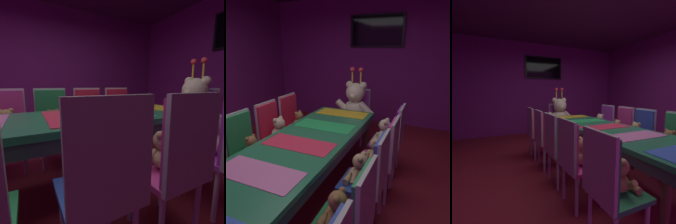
{
  "view_description": "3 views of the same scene",
  "coord_description": "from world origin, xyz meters",
  "views": [
    {
      "loc": [
        1.46,
        -0.28,
        1.02
      ],
      "look_at": [
        -0.2,
        0.6,
        0.71
      ],
      "focal_mm": 25.74,
      "sensor_mm": 36.0,
      "label": 1
    },
    {
      "loc": [
        1.24,
        -1.78,
        1.75
      ],
      "look_at": [
        0.06,
        0.91,
        0.85
      ],
      "focal_mm": 35.08,
      "sensor_mm": 36.0,
      "label": 2
    },
    {
      "loc": [
        -1.62,
        -2.08,
        1.26
      ],
      "look_at": [
        -0.18,
        1.13,
        0.86
      ],
      "focal_mm": 26.86,
      "sensor_mm": 36.0,
      "label": 3
    }
  ],
  "objects": [
    {
      "name": "ground_plane",
      "position": [
        0.0,
        0.0,
        0.0
      ],
      "size": [
        7.9,
        7.9,
        0.0
      ],
      "primitive_type": "plane",
      "color": "maroon"
    },
    {
      "name": "wall_left",
      "position": [
        -2.6,
        0.0,
        1.4
      ],
      "size": [
        0.12,
        6.4,
        2.8
      ],
      "primitive_type": "cube",
      "color": "#721E72",
      "rests_on": "ground_plane"
    },
    {
      "name": "banquet_table",
      "position": [
        0.0,
        -0.0,
        0.66
      ],
      "size": [
        0.9,
        2.85,
        0.75
      ],
      "color": "#26724C",
      "rests_on": "ground_plane"
    },
    {
      "name": "chair_left_1",
      "position": [
        -0.81,
        -0.51,
        0.6
      ],
      "size": [
        0.42,
        0.41,
        0.98
      ],
      "color": "#CC338C",
      "rests_on": "ground_plane"
    },
    {
      "name": "teddy_left_1",
      "position": [
        -0.67,
        -0.51,
        0.59
      ],
      "size": [
        0.25,
        0.33,
        0.31
      ],
      "color": "#9E7247",
      "rests_on": "chair_left_1"
    },
    {
      "name": "chair_left_2",
      "position": [
        -0.82,
        0.0,
        0.6
      ],
      "size": [
        0.42,
        0.41,
        0.98
      ],
      "color": "#268C4C",
      "rests_on": "ground_plane"
    },
    {
      "name": "teddy_left_2",
      "position": [
        -0.67,
        0.0,
        0.57
      ],
      "size": [
        0.21,
        0.28,
        0.26
      ],
      "color": "olive",
      "rests_on": "chair_left_2"
    },
    {
      "name": "chair_left_3",
      "position": [
        -0.83,
        0.54,
        0.6
      ],
      "size": [
        0.42,
        0.41,
        0.98
      ],
      "color": "red",
      "rests_on": "ground_plane"
    },
    {
      "name": "teddy_left_3",
      "position": [
        -0.68,
        0.54,
        0.6
      ],
      "size": [
        0.27,
        0.35,
        0.33
      ],
      "color": "beige",
      "rests_on": "chair_left_3"
    },
    {
      "name": "chair_left_4",
      "position": [
        -0.84,
        1.06,
        0.6
      ],
      "size": [
        0.42,
        0.41,
        0.98
      ],
      "color": "red",
      "rests_on": "ground_plane"
    },
    {
      "name": "teddy_left_4",
      "position": [
        -0.7,
        1.06,
        0.57
      ],
      "size": [
        0.22,
        0.29,
        0.27
      ],
      "color": "#9E7247",
      "rests_on": "chair_left_4"
    },
    {
      "name": "chair_right_2",
      "position": [
        0.82,
        0.02,
        0.6
      ],
      "size": [
        0.42,
        0.41,
        0.98
      ],
      "rotation": [
        0.0,
        0.0,
        3.14
      ],
      "color": "#2D47B2",
      "rests_on": "ground_plane"
    },
    {
      "name": "teddy_right_2",
      "position": [
        0.68,
        0.02,
        0.59
      ],
      "size": [
        0.25,
        0.32,
        0.3
      ],
      "rotation": [
        0.0,
        0.0,
        3.14
      ],
      "color": "tan",
      "rests_on": "chair_right_2"
    },
    {
      "name": "chair_right_3",
      "position": [
        0.84,
        0.51,
        0.6
      ],
      "size": [
        0.42,
        0.41,
        0.98
      ],
      "rotation": [
        0.0,
        0.0,
        3.14
      ],
      "color": "#CC338C",
      "rests_on": "ground_plane"
    },
    {
      "name": "teddy_right_3",
      "position": [
        0.7,
        0.51,
        0.57
      ],
      "size": [
        0.22,
        0.29,
        0.27
      ],
      "rotation": [
        0.0,
        0.0,
        3.14
      ],
      "color": "tan",
      "rests_on": "chair_right_3"
    },
    {
      "name": "teddy_right_4",
      "position": [
        0.69,
        1.06,
        0.6
      ],
      "size": [
        0.27,
        0.35,
        0.33
      ],
      "rotation": [
        0.0,
        0.0,
        3.14
      ],
      "color": "beige",
      "rests_on": "chair_right_4"
    },
    {
      "name": "throne_chair",
      "position": [
        0.0,
        1.97,
        0.6
      ],
      "size": [
        0.41,
        0.42,
        0.98
      ],
      "rotation": [
        0.0,
        0.0,
        -1.57
      ],
      "color": "purple",
      "rests_on": "ground_plane"
    },
    {
      "name": "king_teddy_bear",
      "position": [
        0.0,
        1.8,
        0.76
      ],
      "size": [
        0.73,
        0.56,
        0.93
      ],
      "rotation": [
        0.0,
        0.0,
        -1.57
      ],
      "color": "beige",
      "rests_on": "throne_chair"
    }
  ]
}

